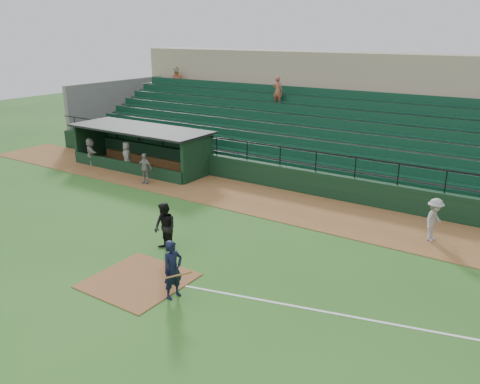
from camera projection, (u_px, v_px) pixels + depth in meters
The scene contains 12 objects.
ground at pixel (160, 269), 16.64m from camera, with size 90.00×90.00×0.00m, color #2B5F1E.
warning_track at pixel (275, 203), 22.96m from camera, with size 40.00×4.00×0.03m, color brown.
home_plate_dirt at pixel (139, 280), 15.85m from camera, with size 3.00×3.00×0.03m, color brown.
foul_line at pixel (405, 326), 13.39m from camera, with size 18.00×0.09×0.01m, color white.
stadium_structure at pixel (346, 127), 28.93m from camera, with size 38.00×13.08×6.40m.
dugout at pixel (146, 144), 28.90m from camera, with size 8.90×3.20×2.42m.
batter_at_plate at pixel (173, 270), 14.61m from camera, with size 1.08×0.75×1.86m.
umpire at pixel (165, 228), 17.70m from camera, with size 0.91×0.71×1.87m, color black.
runner at pixel (434, 220), 18.59m from camera, with size 1.10×0.63×1.71m, color #A8A29D.
dugout_player_a at pixel (145, 168), 25.70m from camera, with size 0.95×0.40×1.63m, color gray.
dugout_player_b at pixel (127, 156), 28.11m from camera, with size 0.82×0.53×1.68m, color gray.
dugout_player_c at pixel (91, 152), 29.26m from camera, with size 1.52×0.48×1.63m, color #A29C98.
Camera 1 is at (10.58, -10.94, 7.76)m, focal length 36.33 mm.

